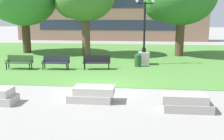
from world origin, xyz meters
TOP-DOWN VIEW (x-y plane):
  - ground_plane at (0.00, 0.00)m, footprint 140.00×140.00m
  - grass_lawn at (0.00, 10.00)m, footprint 40.00×20.00m
  - concrete_block_left at (-0.07, -2.12)m, footprint 1.91×0.90m
  - concrete_block_right at (3.64, -2.79)m, footprint 1.85×0.90m
  - park_bench_near_left at (-3.60, 4.07)m, footprint 1.81×0.55m
  - park_bench_far_left at (-0.94, 4.41)m, footprint 1.85×0.72m
  - park_bench_far_right at (-6.04, 3.91)m, footprint 1.81×0.57m
  - lamp_post_right at (2.17, 6.47)m, footprint 1.32×0.80m
  - trash_bin at (1.75, 5.63)m, footprint 0.49×0.49m

SIDE VIEW (x-z plane):
  - ground_plane at x=0.00m, z-range 0.00..0.00m
  - grass_lawn at x=0.00m, z-range 0.00..0.02m
  - concrete_block_left at x=-0.07m, z-range -0.01..0.63m
  - concrete_block_right at x=3.64m, z-range -0.01..0.63m
  - trash_bin at x=1.75m, z-range 0.02..0.98m
  - park_bench_near_left at x=-3.60m, z-range 0.09..0.99m
  - park_bench_far_left at x=-0.94m, z-range 0.09..0.99m
  - park_bench_far_right at x=-6.04m, z-range 0.09..0.99m
  - lamp_post_right at x=2.17m, z-range -1.40..3.41m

